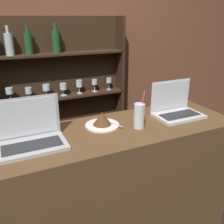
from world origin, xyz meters
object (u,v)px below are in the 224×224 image
(laptop_near, at_px, (30,135))
(laptop_far, at_px, (176,108))
(water_glass, at_px, (139,116))
(cake_plate, at_px, (102,121))

(laptop_near, relative_size, laptop_far, 1.11)
(water_glass, bearing_deg, laptop_near, 175.09)
(laptop_far, bearing_deg, laptop_near, -178.83)
(laptop_near, height_order, cake_plate, laptop_near)
(cake_plate, bearing_deg, laptop_near, -171.78)
(cake_plate, height_order, water_glass, water_glass)
(water_glass, bearing_deg, cake_plate, 148.83)
(laptop_near, height_order, water_glass, laptop_near)
(cake_plate, xyz_separation_m, water_glass, (0.19, -0.12, 0.04))
(laptop_near, bearing_deg, water_glass, -4.91)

